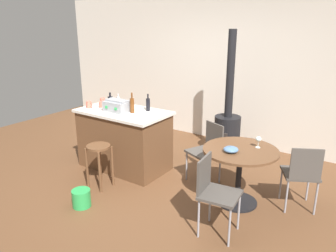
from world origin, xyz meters
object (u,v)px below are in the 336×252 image
Objects in this scene: folding_chair_left at (214,189)px; serving_bowl at (231,149)px; wood_stove at (227,127)px; bottle_0 at (110,101)px; wooden_stool at (99,157)px; wine_glass at (258,139)px; kitchen_island at (124,139)px; toolbox at (117,106)px; bottle_3 at (118,101)px; dining_table at (240,162)px; cup_0 at (103,101)px; cup_2 at (101,105)px; folding_chair_near at (302,172)px; cup_1 at (89,105)px; bottle_1 at (148,104)px; plastic_bucket at (81,198)px; folding_chair_far at (208,148)px; bottle_2 at (132,105)px.

folding_chair_left is 4.85× the size of serving_bowl.
bottle_0 is at bearing -139.11° from wood_stove.
wine_glass is (1.93, 0.84, 0.39)m from wooden_stool.
serving_bowl is at bearing -123.13° from wine_glass.
kitchen_island is 1.76m from wood_stove.
bottle_0 reaches higher than toolbox.
bottle_3 is 2.20m from serving_bowl.
cup_0 is (-2.48, 0.15, 0.42)m from dining_table.
cup_2 reaches higher than dining_table.
folding_chair_near is 7.14× the size of cup_1.
cup_2 is (0.15, -0.17, -0.00)m from cup_0.
bottle_0 is 2.06× the size of cup_2.
folding_chair_near is at bearing 29.75° from serving_bowl.
folding_chair_left is at bearing -98.85° from wine_glass.
kitchen_island is at bearing 43.34° from toolbox.
wood_stove is 11.21× the size of bottle_3.
kitchen_island is 1.65× the size of folding_chair_near.
wine_glass is at bearing -169.72° from folding_chair_near.
plastic_bucket is (0.01, -1.42, -0.92)m from bottle_1.
wooden_stool is 3.42× the size of serving_bowl.
wood_stove is at bearing 41.84° from cup_2.
toolbox is (-1.98, -0.04, 0.45)m from dining_table.
wooden_stool is 1.90m from dining_table.
wooden_stool is at bearing -49.26° from cup_2.
wine_glass is at bearing 56.87° from serving_bowl.
toolbox is at bearing -49.41° from bottle_3.
folding_chair_near is 3.06m from cup_2.
kitchen_island is 0.70m from wooden_stool.
wooden_stool is 5.35× the size of cup_0.
bottle_3 is (-0.61, 0.01, -0.03)m from bottle_1.
bottle_0 reaches higher than folding_chair_far.
plastic_bucket is at bearing -89.47° from bottle_1.
toolbox reaches higher than folding_chair_far.
bottle_2 is 0.77m from cup_1.
folding_chair_near is 3.20m from cup_0.
cup_0 is 1.82m from plastic_bucket.
folding_chair_far is at bearing 176.76° from folding_chair_near.
wood_stove reaches higher than folding_chair_far.
cup_2 reaches higher than wooden_stool.
bottle_0 reaches higher than kitchen_island.
toolbox is 1.24× the size of bottle_2.
plastic_bucket is at bearing -122.09° from folding_chair_far.
serving_bowl is at bearing -64.56° from wood_stove.
plastic_bucket is at bearing -71.33° from toolbox.
bottle_2 is 1.70m from serving_bowl.
kitchen_island is 4.63× the size of bottle_2.
kitchen_island is 1.89m from serving_bowl.
wood_stove reaches higher than cup_0.
wooden_stool is at bearing -64.10° from bottle_3.
bottle_0 is (-0.47, 0.76, 0.57)m from wooden_stool.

